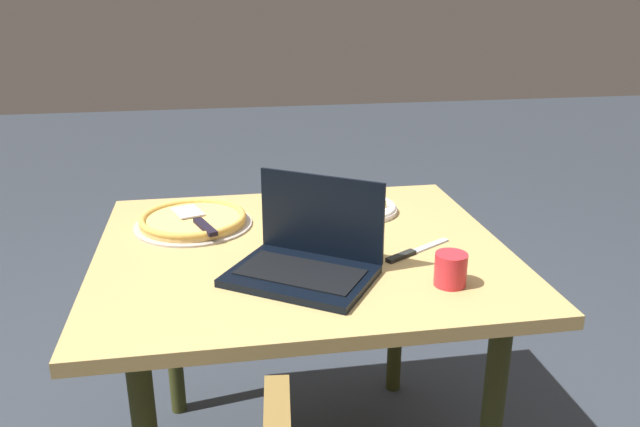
{
  "coord_description": "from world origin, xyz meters",
  "views": [
    {
      "loc": [
        0.2,
        1.48,
        1.37
      ],
      "look_at": [
        -0.06,
        -0.06,
        0.8
      ],
      "focal_mm": 35.45,
      "sensor_mm": 36.0,
      "label": 1
    }
  ],
  "objects_px": {
    "pizza_tray": "(193,220)",
    "drink_cup": "(451,269)",
    "pizza_plate": "(357,207)",
    "table_knife": "(412,252)",
    "dining_table": "(302,277)",
    "laptop": "(307,256)"
  },
  "relations": [
    {
      "from": "drink_cup",
      "to": "pizza_plate",
      "type": "bearing_deg",
      "value": -78.92
    },
    {
      "from": "pizza_plate",
      "to": "laptop",
      "type": "bearing_deg",
      "value": 62.23
    },
    {
      "from": "pizza_plate",
      "to": "drink_cup",
      "type": "relative_size",
      "value": 3.12
    },
    {
      "from": "pizza_plate",
      "to": "pizza_tray",
      "type": "xyz_separation_m",
      "value": [
        0.47,
        0.03,
        0.0
      ]
    },
    {
      "from": "pizza_tray",
      "to": "drink_cup",
      "type": "relative_size",
      "value": 4.33
    },
    {
      "from": "laptop",
      "to": "drink_cup",
      "type": "xyz_separation_m",
      "value": [
        -0.31,
        0.11,
        -0.01
      ]
    },
    {
      "from": "pizza_plate",
      "to": "table_knife",
      "type": "bearing_deg",
      "value": 101.97
    },
    {
      "from": "pizza_plate",
      "to": "table_knife",
      "type": "height_order",
      "value": "pizza_plate"
    },
    {
      "from": "pizza_tray",
      "to": "pizza_plate",
      "type": "bearing_deg",
      "value": -175.8
    },
    {
      "from": "dining_table",
      "to": "pizza_plate",
      "type": "bearing_deg",
      "value": -130.2
    },
    {
      "from": "pizza_tray",
      "to": "drink_cup",
      "type": "height_order",
      "value": "drink_cup"
    },
    {
      "from": "table_knife",
      "to": "pizza_tray",
      "type": "bearing_deg",
      "value": -28.02
    },
    {
      "from": "pizza_plate",
      "to": "table_knife",
      "type": "relative_size",
      "value": 1.18
    },
    {
      "from": "pizza_plate",
      "to": "pizza_tray",
      "type": "height_order",
      "value": "pizza_plate"
    },
    {
      "from": "laptop",
      "to": "table_knife",
      "type": "relative_size",
      "value": 1.97
    },
    {
      "from": "pizza_tray",
      "to": "drink_cup",
      "type": "bearing_deg",
      "value": 140.64
    },
    {
      "from": "pizza_tray",
      "to": "table_knife",
      "type": "relative_size",
      "value": 1.64
    },
    {
      "from": "laptop",
      "to": "dining_table",
      "type": "bearing_deg",
      "value": -93.68
    },
    {
      "from": "dining_table",
      "to": "pizza_tray",
      "type": "bearing_deg",
      "value": -35.59
    },
    {
      "from": "pizza_plate",
      "to": "dining_table",
      "type": "bearing_deg",
      "value": 49.8
    },
    {
      "from": "pizza_plate",
      "to": "pizza_tray",
      "type": "distance_m",
      "value": 0.48
    },
    {
      "from": "pizza_tray",
      "to": "drink_cup",
      "type": "distance_m",
      "value": 0.74
    }
  ]
}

